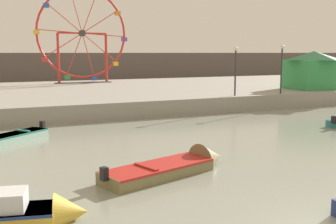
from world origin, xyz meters
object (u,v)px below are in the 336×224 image
at_px(motorboat_olive_wood, 180,165).
at_px(promenade_lamp_far, 282,62).
at_px(motorboat_seafoam, 6,139).
at_px(ferris_wheel_red_frame, 82,35).
at_px(motorboat_mustard_yellow, 19,213).
at_px(promenade_lamp_near, 236,63).
at_px(carnival_booth_green_kiosk, 313,69).

distance_m(motorboat_olive_wood, promenade_lamp_far, 20.24).
relative_size(motorboat_seafoam, promenade_lamp_far, 1.02).
height_order(ferris_wheel_red_frame, promenade_lamp_far, ferris_wheel_red_frame).
height_order(motorboat_mustard_yellow, promenade_lamp_far, promenade_lamp_far).
height_order(promenade_lamp_near, promenade_lamp_far, promenade_lamp_far).
xyz_separation_m(ferris_wheel_red_frame, carnival_booth_green_kiosk, (17.10, -16.32, -3.35)).
relative_size(motorboat_olive_wood, carnival_booth_green_kiosk, 1.17).
distance_m(promenade_lamp_near, promenade_lamp_far, 4.19).
relative_size(carnival_booth_green_kiosk, promenade_lamp_near, 1.30).
relative_size(motorboat_seafoam, carnival_booth_green_kiosk, 0.82).
bearing_deg(promenade_lamp_far, motorboat_olive_wood, -139.84).
bearing_deg(ferris_wheel_red_frame, promenade_lamp_far, -58.05).
height_order(carnival_booth_green_kiosk, promenade_lamp_near, promenade_lamp_near).
xyz_separation_m(motorboat_olive_wood, motorboat_seafoam, (-5.64, 7.86, -0.01)).
height_order(motorboat_seafoam, carnival_booth_green_kiosk, carnival_booth_green_kiosk).
xyz_separation_m(motorboat_olive_wood, motorboat_mustard_yellow, (-5.90, -2.56, 0.03)).
distance_m(motorboat_seafoam, motorboat_mustard_yellow, 10.43).
bearing_deg(motorboat_seafoam, carnival_booth_green_kiosk, 157.28).
bearing_deg(motorboat_seafoam, ferris_wheel_red_frame, -149.62).
xyz_separation_m(motorboat_mustard_yellow, promenade_lamp_near, (16.96, 15.65, 3.33)).
relative_size(motorboat_olive_wood, promenade_lamp_far, 1.45).
bearing_deg(motorboat_olive_wood, motorboat_mustard_yellow, -173.44).
height_order(motorboat_olive_wood, carnival_booth_green_kiosk, carnival_booth_green_kiosk).
xyz_separation_m(promenade_lamp_near, promenade_lamp_far, (4.19, -0.23, 0.10)).
bearing_deg(promenade_lamp_far, promenade_lamp_near, 176.84).
height_order(motorboat_olive_wood, motorboat_mustard_yellow, motorboat_olive_wood).
relative_size(promenade_lamp_near, promenade_lamp_far, 0.95).
bearing_deg(ferris_wheel_red_frame, carnival_booth_green_kiosk, -43.67).
distance_m(motorboat_olive_wood, motorboat_seafoam, 9.68).
relative_size(ferris_wheel_red_frame, carnival_booth_green_kiosk, 2.12).
height_order(motorboat_seafoam, ferris_wheel_red_frame, ferris_wheel_red_frame).
distance_m(motorboat_olive_wood, ferris_wheel_red_frame, 32.23).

